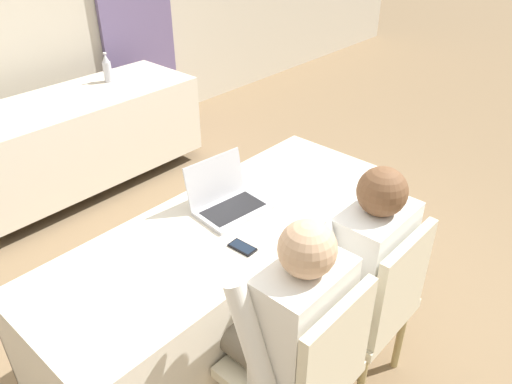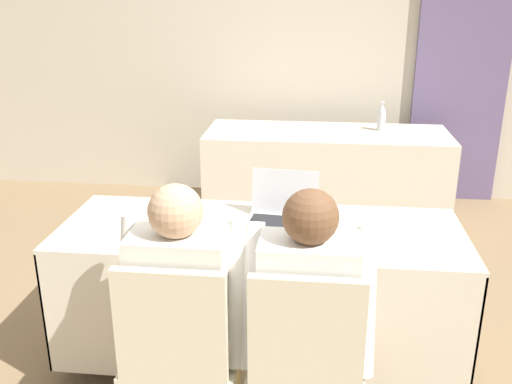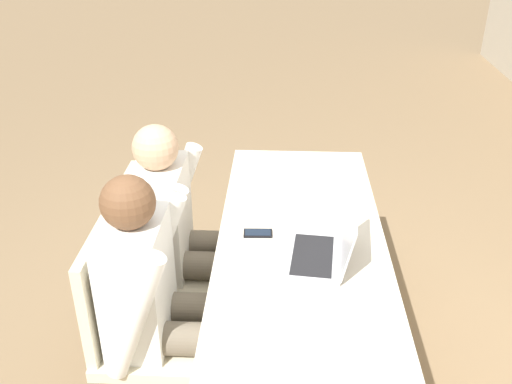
{
  "view_description": "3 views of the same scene",
  "coord_description": "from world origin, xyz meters",
  "px_view_note": "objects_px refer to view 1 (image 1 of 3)",
  "views": [
    {
      "loc": [
        -1.31,
        -1.37,
        2.08
      ],
      "look_at": [
        0.0,
        -0.19,
        0.99
      ],
      "focal_mm": 35.0,
      "sensor_mm": 36.0,
      "label": 1
    },
    {
      "loc": [
        0.25,
        -2.47,
        1.81
      ],
      "look_at": [
        0.0,
        -0.19,
        0.99
      ],
      "focal_mm": 40.0,
      "sensor_mm": 36.0,
      "label": 2
    },
    {
      "loc": [
        1.97,
        -0.09,
        2.05
      ],
      "look_at": [
        0.0,
        -0.19,
        0.99
      ],
      "focal_mm": 40.0,
      "sensor_mm": 36.0,
      "label": 3
    }
  ],
  "objects_px": {
    "cell_phone": "(242,247)",
    "chair_near_right": "(370,302)",
    "water_bottle": "(107,69)",
    "person_checkered_shirt": "(285,325)",
    "laptop": "(228,201)",
    "person_white_shirt": "(354,264)",
    "chair_near_left": "(305,368)"
  },
  "relations": [
    {
      "from": "cell_phone",
      "to": "chair_near_right",
      "type": "distance_m",
      "value": 0.62
    },
    {
      "from": "water_bottle",
      "to": "person_checkered_shirt",
      "type": "xyz_separation_m",
      "value": [
        -0.99,
        -2.62,
        -0.18
      ]
    },
    {
      "from": "water_bottle",
      "to": "person_checkered_shirt",
      "type": "relative_size",
      "value": 0.2
    },
    {
      "from": "water_bottle",
      "to": "chair_near_right",
      "type": "relative_size",
      "value": 0.26
    },
    {
      "from": "laptop",
      "to": "person_white_shirt",
      "type": "bearing_deg",
      "value": -71.24
    },
    {
      "from": "cell_phone",
      "to": "chair_near_left",
      "type": "distance_m",
      "value": 0.55
    },
    {
      "from": "laptop",
      "to": "water_bottle",
      "type": "bearing_deg",
      "value": 77.52
    },
    {
      "from": "laptop",
      "to": "person_checkered_shirt",
      "type": "height_order",
      "value": "person_checkered_shirt"
    },
    {
      "from": "water_bottle",
      "to": "person_white_shirt",
      "type": "bearing_deg",
      "value": -101.1
    },
    {
      "from": "water_bottle",
      "to": "chair_near_left",
      "type": "xyz_separation_m",
      "value": [
        -0.99,
        -2.73,
        -0.34
      ]
    },
    {
      "from": "chair_near_left",
      "to": "person_white_shirt",
      "type": "height_order",
      "value": "person_white_shirt"
    },
    {
      "from": "laptop",
      "to": "person_checkered_shirt",
      "type": "bearing_deg",
      "value": -111.83
    },
    {
      "from": "water_bottle",
      "to": "chair_near_right",
      "type": "bearing_deg",
      "value": -100.69
    },
    {
      "from": "water_bottle",
      "to": "laptop",
      "type": "bearing_deg",
      "value": -108.37
    },
    {
      "from": "person_checkered_shirt",
      "to": "chair_near_right",
      "type": "bearing_deg",
      "value": 167.83
    },
    {
      "from": "person_checkered_shirt",
      "to": "water_bottle",
      "type": "bearing_deg",
      "value": -110.75
    },
    {
      "from": "person_checkered_shirt",
      "to": "person_white_shirt",
      "type": "bearing_deg",
      "value": -180.0
    },
    {
      "from": "laptop",
      "to": "chair_near_left",
      "type": "distance_m",
      "value": 0.86
    },
    {
      "from": "chair_near_right",
      "to": "person_white_shirt",
      "type": "bearing_deg",
      "value": -90.0
    },
    {
      "from": "person_checkered_shirt",
      "to": "person_white_shirt",
      "type": "xyz_separation_m",
      "value": [
        0.48,
        0.0,
        0.0
      ]
    },
    {
      "from": "cell_phone",
      "to": "person_white_shirt",
      "type": "bearing_deg",
      "value": -51.03
    },
    {
      "from": "chair_near_right",
      "to": "chair_near_left",
      "type": "bearing_deg",
      "value": 0.0
    },
    {
      "from": "person_checkered_shirt",
      "to": "chair_near_left",
      "type": "bearing_deg",
      "value": 90.0
    },
    {
      "from": "chair_near_left",
      "to": "person_checkered_shirt",
      "type": "distance_m",
      "value": 0.19
    },
    {
      "from": "laptop",
      "to": "person_white_shirt",
      "type": "relative_size",
      "value": 0.31
    },
    {
      "from": "cell_phone",
      "to": "chair_near_right",
      "type": "xyz_separation_m",
      "value": [
        0.32,
        -0.47,
        -0.24
      ]
    },
    {
      "from": "cell_phone",
      "to": "water_bottle",
      "type": "bearing_deg",
      "value": 67.47
    },
    {
      "from": "cell_phone",
      "to": "person_white_shirt",
      "type": "relative_size",
      "value": 0.11
    },
    {
      "from": "cell_phone",
      "to": "person_checkered_shirt",
      "type": "bearing_deg",
      "value": -115.03
    },
    {
      "from": "chair_near_right",
      "to": "person_checkered_shirt",
      "type": "relative_size",
      "value": 0.78
    },
    {
      "from": "laptop",
      "to": "water_bottle",
      "type": "relative_size",
      "value": 1.54
    },
    {
      "from": "cell_phone",
      "to": "chair_near_right",
      "type": "height_order",
      "value": "chair_near_right"
    }
  ]
}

